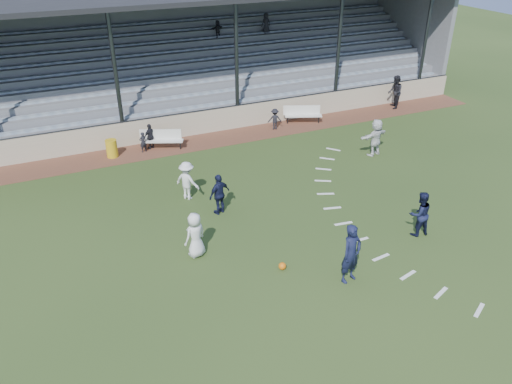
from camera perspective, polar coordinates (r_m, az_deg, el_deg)
ground at (r=16.59m, az=3.55°, el=-7.78°), size 90.00×90.00×0.00m
cinder_track at (r=25.12m, az=-7.47°, el=5.52°), size 34.00×2.00×0.02m
retaining_wall at (r=25.83m, az=-8.26°, el=7.55°), size 34.00×0.18×1.20m
bench_left at (r=24.56m, az=-10.77°, el=6.14°), size 2.00×1.21×0.95m
bench_right at (r=27.47m, az=5.32°, el=9.01°), size 2.00×1.18×0.95m
trash_bin at (r=24.26m, az=-16.16°, el=4.81°), size 0.52×0.52×0.83m
football at (r=16.12m, az=3.03°, el=-8.45°), size 0.24×0.24×0.24m
player_white_lead at (r=16.45m, az=-6.95°, el=-4.90°), size 0.91×0.77×1.60m
player_navy_lead at (r=15.44m, az=10.83°, el=-6.93°), size 0.82×0.65×1.98m
player_navy_mid at (r=18.28m, az=18.21°, el=-2.38°), size 0.88×0.72×1.68m
player_white_wing at (r=19.81m, az=-7.88°, el=1.29°), size 1.10×1.17×1.59m
player_navy_wing at (r=18.69m, az=-4.20°, el=-0.25°), size 1.03×0.72×1.62m
player_white_back at (r=24.05m, az=13.51°, el=6.11°), size 1.71×0.88×1.76m
official at (r=30.57m, az=15.61°, el=10.94°), size 1.07×1.16×1.91m
sub_left_near at (r=24.38m, az=-12.79°, el=5.58°), size 0.42×0.35×1.00m
sub_left_far at (r=24.64m, az=-11.97°, el=6.25°), size 0.79×0.57×1.25m
sub_right at (r=26.47m, az=2.15°, el=8.33°), size 0.81×0.60×1.12m
grandstand at (r=29.69m, az=-11.16°, el=13.41°), size 34.60×9.00×6.61m
penalty_arc at (r=18.55m, az=14.98°, el=-4.41°), size 3.89×14.63×0.01m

